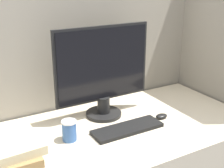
{
  "coord_description": "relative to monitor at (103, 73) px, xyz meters",
  "views": [
    {
      "loc": [
        -0.74,
        -0.91,
        1.54
      ],
      "look_at": [
        0.02,
        0.42,
        0.98
      ],
      "focal_mm": 50.0,
      "sensor_mm": 36.0,
      "label": 1
    }
  ],
  "objects": [
    {
      "name": "book_stack",
      "position": [
        -0.58,
        -0.27,
        -0.19
      ],
      "size": [
        0.24,
        0.3,
        0.13
      ],
      "color": "gold",
      "rests_on": "desk"
    },
    {
      "name": "mouse",
      "position": [
        0.27,
        -0.2,
        -0.25
      ],
      "size": [
        0.07,
        0.05,
        0.02
      ],
      "color": "black",
      "rests_on": "desk"
    },
    {
      "name": "keyboard",
      "position": [
        0.02,
        -0.23,
        -0.25
      ],
      "size": [
        0.39,
        0.13,
        0.02
      ],
      "color": "black",
      "rests_on": "desk"
    },
    {
      "name": "cubicle_panel_rear",
      "position": [
        -0.04,
        0.24,
        -0.16
      ],
      "size": [
        1.99,
        0.04,
        1.69
      ],
      "color": "gray",
      "rests_on": "ground_plane"
    },
    {
      "name": "cubicle_panel_right",
      "position": [
        0.79,
        -0.15,
        -0.16
      ],
      "size": [
        0.04,
        0.82,
        1.69
      ],
      "color": "gray",
      "rests_on": "ground_plane"
    },
    {
      "name": "coffee_cup",
      "position": [
        -0.28,
        -0.17,
        -0.21
      ],
      "size": [
        0.08,
        0.08,
        0.11
      ],
      "color": "#335999",
      "rests_on": "desk"
    },
    {
      "name": "monitor",
      "position": [
        0.0,
        0.0,
        0.0
      ],
      "size": [
        0.57,
        0.21,
        0.53
      ],
      "color": "black",
      "rests_on": "desk"
    }
  ]
}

